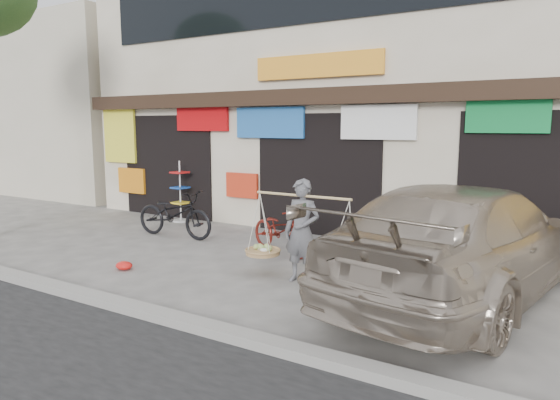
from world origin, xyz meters
The scene contains 10 objects.
ground centered at (0.00, 0.00, 0.00)m, with size 70.00×70.00×0.00m, color gray.
kerb centered at (0.00, -2.00, 0.06)m, with size 70.00×0.25×0.12m, color gray.
shophouse_block centered at (0.00, 6.42, 3.45)m, with size 14.00×6.32×7.00m.
neighbor_west centered at (-13.50, 7.00, 3.00)m, with size 12.00×7.00×6.00m, color beige.
street_vendor centered at (1.37, 0.28, 0.75)m, with size 2.03×0.58×1.63m.
bike_0 centered at (-2.55, 1.65, 0.52)m, with size 0.69×1.98×1.04m, color black.
bike_2 centered at (0.15, 1.66, 0.44)m, with size 0.59×1.68×0.88m, color maroon.
suv centered at (3.65, 0.93, 0.81)m, with size 3.22×5.91×1.62m.
display_rack centered at (-3.68, 3.08, 0.63)m, with size 0.43×0.43×1.55m.
red_bag centered at (-1.55, -0.69, 0.07)m, with size 0.31×0.25×0.14m, color red.
Camera 1 is at (4.99, -6.36, 2.43)m, focal length 32.00 mm.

